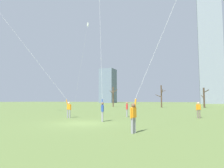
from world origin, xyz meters
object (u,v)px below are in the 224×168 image
Objects in this scene: distant_kite_low_near_trees_white at (86,36)px; bare_tree_far_right_edge at (161,96)px; bystander_strolling_midfield at (127,109)px; kite_flyer_midfield_left_purple at (101,69)px; kite_flyer_midfield_right_yellow at (152,68)px; bare_tree_center at (113,96)px; bare_tree_leftmost at (204,97)px; kite_flyer_midfield_center_orange at (54,89)px; bystander_far_off_by_trees at (198,109)px.

distant_kite_low_near_trees_white is 3.07× the size of bare_tree_far_right_edge.
bystander_strolling_midfield is at bearing -44.77° from distant_kite_low_near_trees_white.
kite_flyer_midfield_left_purple is 1.30× the size of distant_kite_low_near_trees_white.
bystander_strolling_midfield is at bearing 69.74° from kite_flyer_midfield_left_purple.
bare_tree_center is at bearing 115.84° from kite_flyer_midfield_right_yellow.
bare_tree_center is (-1.22, 16.91, -11.60)m from distant_kite_low_near_trees_white.
bare_tree_leftmost is (4.47, 40.60, -1.15)m from kite_flyer_midfield_right_yellow.
bare_tree_leftmost is at bearing 74.19° from kite_flyer_midfield_left_purple.
bare_tree_center is at bearing -179.10° from bare_tree_far_right_edge.
bare_tree_leftmost is at bearing 74.70° from bystander_strolling_midfield.
kite_flyer_midfield_center_orange reaches higher than bare_tree_leftmost.
bystander_strolling_midfield is 0.29× the size of bare_tree_far_right_edge.
bystander_far_off_by_trees is 0.29× the size of bare_tree_center.
kite_flyer_midfield_center_orange reaches higher than bare_tree_far_right_edge.
kite_flyer_midfield_right_yellow reaches higher than distant_kite_low_near_trees_white.
bare_tree_far_right_edge reaches higher than bystander_far_off_by_trees.
bare_tree_far_right_edge is at bearing 89.34° from kite_flyer_midfield_left_purple.
bare_tree_leftmost is (9.79, 2.65, -0.33)m from bare_tree_far_right_edge.
kite_flyer_midfield_left_purple is (-5.70, 4.67, 1.03)m from kite_flyer_midfield_right_yellow.
kite_flyer_midfield_right_yellow is at bearing -22.85° from kite_flyer_midfield_center_orange.
bare_tree_far_right_edge is (11.75, 17.12, -11.65)m from distant_kite_low_near_trees_white.
bare_tree_center is (-20.93, 28.13, 2.03)m from bystander_far_off_by_trees.
bystander_far_off_by_trees is 31.08m from bare_tree_leftmost.
distant_kite_low_near_trees_white is (-17.06, 20.84, 10.82)m from kite_flyer_midfield_right_yellow.
bystander_strolling_midfield is 0.29× the size of bare_tree_center.
kite_flyer_midfield_center_orange is at bearing -113.55° from bare_tree_leftmost.
kite_flyer_midfield_left_purple is at bearing -105.81° from bare_tree_leftmost.
distant_kite_low_near_trees_white is 31.59m from bare_tree_leftmost.
bare_tree_center is 0.99× the size of bare_tree_far_right_edge.
distant_kite_low_near_trees_white is at bearing 150.36° from bystander_far_off_by_trees.
distant_kite_low_near_trees_white is at bearing -85.88° from bare_tree_center.
kite_flyer_midfield_right_yellow reaches higher than bare_tree_center.
kite_flyer_midfield_right_yellow is 9.75m from bystander_strolling_midfield.
bare_tree_center is at bearing 115.24° from bystander_strolling_midfield.
bystander_far_off_by_trees is (13.82, 4.91, -2.05)m from kite_flyer_midfield_center_orange.
kite_flyer_midfield_center_orange is 3.07× the size of bare_tree_far_right_edge.
kite_flyer_midfield_center_orange is 3.52× the size of bare_tree_leftmost.
distant_kite_low_near_trees_white is at bearing 129.32° from kite_flyer_midfield_right_yellow.
bystander_far_off_by_trees is 7.16m from bystander_strolling_midfield.
kite_flyer_midfield_right_yellow reaches higher than bare_tree_leftmost.
bystander_strolling_midfield is at bearing -64.76° from bare_tree_center.
kite_flyer_midfield_right_yellow is 0.86× the size of kite_flyer_midfield_left_purple.
bystander_far_off_by_trees is 26.46m from distant_kite_low_near_trees_white.
kite_flyer_midfield_right_yellow is 11.77× the size of bystander_far_off_by_trees.
kite_flyer_midfield_left_purple is 35.43m from bare_tree_center.
bare_tree_center is (-13.90, 29.50, 2.03)m from bystander_strolling_midfield.
kite_flyer_midfield_right_yellow is 29.03m from distant_kite_low_near_trees_white.
kite_flyer_midfield_center_orange is (-5.48, 0.03, -1.79)m from kite_flyer_midfield_left_purple.
kite_flyer_midfield_right_yellow is at bearing -50.68° from distant_kite_low_near_trees_white.
bystander_strolling_midfield is 29.78m from bare_tree_far_right_edge.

